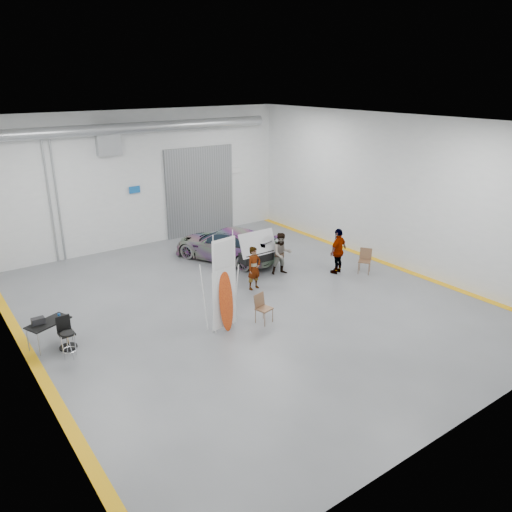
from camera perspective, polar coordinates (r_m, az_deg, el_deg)
ground at (r=17.17m, az=-1.09°, el=-5.33°), size 16.00×16.00×0.00m
room_shell at (r=17.83m, az=-4.66°, el=9.36°), size 14.02×16.18×6.01m
sedan_car at (r=20.93m, az=-3.38°, el=1.34°), size 3.61×5.01×1.35m
person_a at (r=17.95m, az=-0.22°, el=-1.38°), size 0.63×0.46×1.61m
person_b at (r=19.34m, az=2.97°, el=0.27°), size 0.96×0.83×1.66m
person_c at (r=19.65m, az=9.37°, el=0.58°), size 1.13×0.70×1.82m
surfboard_display at (r=14.87m, az=-3.65°, el=-4.17°), size 0.88×0.31×3.11m
folding_chair_near at (r=15.72m, az=0.90°, el=-6.64°), size 0.53×0.55×0.93m
folding_chair_far at (r=20.03m, az=12.24°, el=-1.08°), size 0.62×0.74×0.97m
shop_stool at (r=14.74m, az=-20.58°, el=-9.54°), size 0.39×0.39×0.77m
work_table at (r=15.41m, az=-22.91°, el=-7.02°), size 1.32×1.00×0.97m
office_chair at (r=15.28m, az=-20.88°, el=-8.38°), size 0.50×0.50×0.93m
trunk_lid at (r=19.08m, az=-0.07°, el=1.72°), size 1.57×0.95×0.04m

